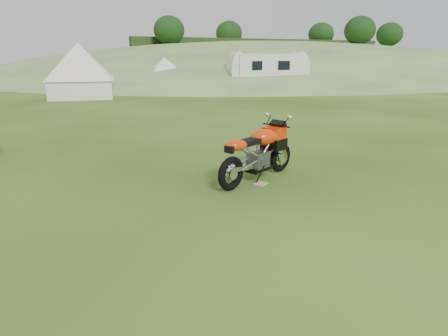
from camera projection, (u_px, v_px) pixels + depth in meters
name	position (u px, v px, depth m)	size (l,w,h in m)	color
ground	(248.00, 210.00, 5.88)	(120.00, 120.00, 0.00)	#1A3F0D
hillside	(267.00, 73.00, 50.20)	(80.00, 64.00, 8.00)	#52773C
hedgerow	(267.00, 73.00, 50.20)	(36.00, 1.20, 8.60)	black
sport_motorcycle	(258.00, 149.00, 7.12)	(2.06, 0.51, 1.23)	red
plywood_board	(261.00, 184.00, 7.06)	(0.25, 0.20, 0.02)	tan
tent_left	(81.00, 72.00, 20.90)	(3.27, 3.27, 2.84)	white
tent_mid	(165.00, 72.00, 26.28)	(2.68, 2.68, 2.33)	silver
tent_right	(243.00, 73.00, 26.08)	(2.61, 2.61, 2.26)	white
caravan	(267.00, 72.00, 25.03)	(5.24, 2.34, 2.45)	silver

